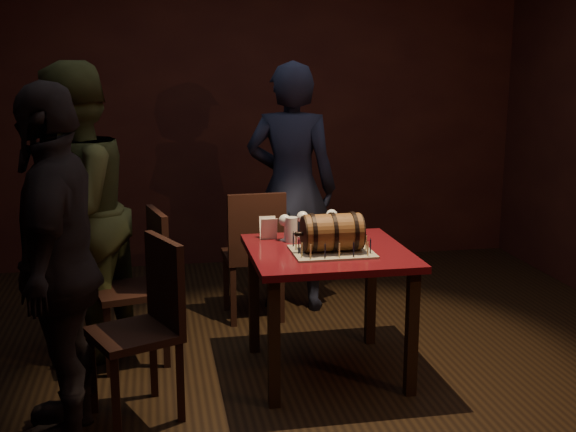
{
  "coord_description": "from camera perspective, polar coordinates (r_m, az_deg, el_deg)",
  "views": [
    {
      "loc": [
        -0.8,
        -3.85,
        1.82
      ],
      "look_at": [
        -0.07,
        0.05,
        0.95
      ],
      "focal_mm": 45.0,
      "sensor_mm": 36.0,
      "label": 1
    }
  ],
  "objects": [
    {
      "name": "menu_card",
      "position": [
        4.36,
        -1.57,
        -0.99
      ],
      "size": [
        0.1,
        0.05,
        0.13
      ],
      "primitive_type": null,
      "color": "white",
      "rests_on": "pub_table"
    },
    {
      "name": "birthday_candles",
      "position": [
        4.06,
        3.5,
        -2.2
      ],
      "size": [
        0.4,
        0.3,
        0.09
      ],
      "color": "#D9C981",
      "rests_on": "cake_board"
    },
    {
      "name": "person_back",
      "position": [
        5.24,
        0.28,
        2.26
      ],
      "size": [
        0.77,
        0.63,
        1.81
      ],
      "primitive_type": "imported",
      "rotation": [
        0.0,
        0.0,
        2.8
      ],
      "color": "black",
      "rests_on": "ground"
    },
    {
      "name": "pub_table",
      "position": [
        4.17,
        3.16,
        -4.1
      ],
      "size": [
        0.9,
        0.9,
        0.75
      ],
      "color": "#430B11",
      "rests_on": "ground"
    },
    {
      "name": "chair_back",
      "position": [
        5.04,
        -2.65,
        -2.6
      ],
      "size": [
        0.42,
        0.42,
        0.93
      ],
      "color": "black",
      "rests_on": "ground"
    },
    {
      "name": "pint_of_ale",
      "position": [
        4.28,
        0.27,
        -1.12
      ],
      "size": [
        0.07,
        0.07,
        0.15
      ],
      "color": "silver",
      "rests_on": "pub_table"
    },
    {
      "name": "wine_glass_mid",
      "position": [
        4.39,
        1.15,
        -0.18
      ],
      "size": [
        0.07,
        0.07,
        0.16
      ],
      "color": "silver",
      "rests_on": "pub_table"
    },
    {
      "name": "wine_glass_left",
      "position": [
        4.3,
        -0.26,
        -0.44
      ],
      "size": [
        0.07,
        0.07,
        0.16
      ],
      "color": "silver",
      "rests_on": "pub_table"
    },
    {
      "name": "cake_board",
      "position": [
        4.07,
        3.49,
        -2.83
      ],
      "size": [
        0.45,
        0.35,
        0.01
      ],
      "primitive_type": "cube",
      "color": "gray",
      "rests_on": "pub_table"
    },
    {
      "name": "person_left_front",
      "position": [
        3.56,
        -17.7,
        -3.81
      ],
      "size": [
        0.5,
        1.04,
        1.73
      ],
      "primitive_type": "imported",
      "rotation": [
        0.0,
        0.0,
        -1.65
      ],
      "color": "black",
      "rests_on": "ground"
    },
    {
      "name": "barrel_cake",
      "position": [
        4.04,
        3.5,
        -1.31
      ],
      "size": [
        0.38,
        0.23,
        0.23
      ],
      "color": "brown",
      "rests_on": "cake_board"
    },
    {
      "name": "room_shell",
      "position": [
        3.96,
        1.09,
        6.26
      ],
      "size": [
        5.04,
        5.04,
        2.8
      ],
      "color": "black",
      "rests_on": "ground"
    },
    {
      "name": "wine_glass_right",
      "position": [
        4.45,
        3.47,
        -0.03
      ],
      "size": [
        0.07,
        0.07,
        0.16
      ],
      "color": "silver",
      "rests_on": "pub_table"
    },
    {
      "name": "chair_left_front",
      "position": [
        3.79,
        -11.0,
        -7.92
      ],
      "size": [
        0.52,
        0.52,
        0.93
      ],
      "color": "black",
      "rests_on": "ground"
    },
    {
      "name": "person_left_rear",
      "position": [
        4.52,
        -16.6,
        0.15
      ],
      "size": [
        0.98,
        1.08,
        1.81
      ],
      "primitive_type": "imported",
      "rotation": [
        0.0,
        0.0,
        -1.99
      ],
      "color": "#3C4120",
      "rests_on": "ground"
    },
    {
      "name": "chair_left_rear",
      "position": [
        4.46,
        -11.41,
        -4.81
      ],
      "size": [
        0.48,
        0.48,
        0.93
      ],
      "color": "black",
      "rests_on": "ground"
    }
  ]
}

